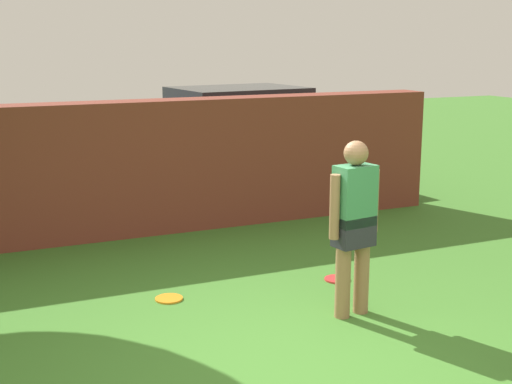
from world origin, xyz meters
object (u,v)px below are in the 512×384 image
object	(u,v)px
frisbee_orange	(169,299)
car	(238,140)
frisbee_red	(337,279)
person	(354,220)

from	to	relation	value
frisbee_orange	car	bearing A→B (deg)	59.37
car	frisbee_red	world-z (taller)	car
person	car	size ratio (longest dim) A/B	0.37
person	frisbee_red	size ratio (longest dim) A/B	6.00
car	frisbee_orange	xyz separation A→B (m)	(-2.55, -4.31, -0.85)
person	frisbee_orange	distance (m)	1.98
frisbee_red	frisbee_orange	world-z (taller)	same
car	frisbee_orange	bearing A→B (deg)	53.52
frisbee_red	frisbee_orange	distance (m)	1.80
person	car	distance (m)	5.48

